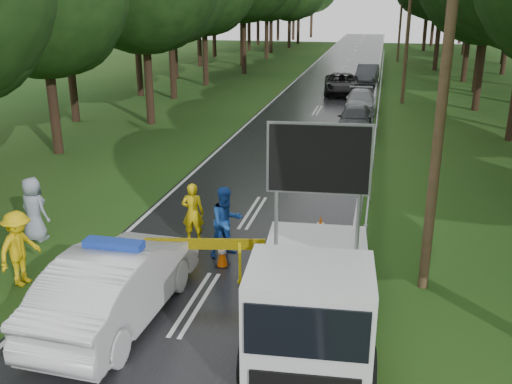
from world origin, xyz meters
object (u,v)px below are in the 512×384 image
(police_sedan, at_px, (117,284))
(queue_car_first, at_px, (355,119))
(queue_car_second, at_px, (360,101))
(queue_car_fourth, at_px, (367,74))
(civilian, at_px, (226,222))
(work_truck, at_px, (312,292))
(barrier, at_px, (205,250))
(queue_car_third, at_px, (342,84))
(officer, at_px, (193,213))

(police_sedan, bearing_deg, queue_car_first, -99.44)
(queue_car_second, xyz_separation_m, queue_car_fourth, (-0.02, 12.05, 0.12))
(civilian, relative_size, queue_car_fourth, 0.43)
(work_truck, distance_m, queue_car_second, 25.57)
(barrier, relative_size, civilian, 1.47)
(queue_car_second, height_order, queue_car_fourth, queue_car_fourth)
(police_sedan, height_order, queue_car_third, police_sedan)
(work_truck, bearing_deg, queue_car_first, 86.27)
(police_sedan, xyz_separation_m, queue_car_third, (2.41, 31.60, -0.12))
(civilian, distance_m, queue_car_first, 16.12)
(civilian, xyz_separation_m, queue_car_first, (2.58, 15.91, -0.27))
(queue_car_second, bearing_deg, civilian, -99.05)
(work_truck, relative_size, barrier, 1.91)
(barrier, height_order, officer, officer)
(civilian, height_order, queue_car_third, civilian)
(barrier, height_order, civilian, civilian)
(work_truck, height_order, queue_car_third, work_truck)
(queue_car_fourth, bearing_deg, police_sedan, -92.51)
(police_sedan, relative_size, queue_car_third, 0.98)
(police_sedan, xyz_separation_m, queue_car_fourth, (4.00, 37.65, -0.11))
(police_sedan, height_order, work_truck, work_truck)
(barrier, height_order, queue_car_fourth, queue_car_fourth)
(officer, relative_size, queue_car_first, 0.42)
(police_sedan, xyz_separation_m, civilian, (1.45, 3.69, 0.12))
(barrier, relative_size, officer, 1.62)
(queue_car_fourth, bearing_deg, queue_car_first, -86.37)
(civilian, relative_size, queue_car_first, 0.47)
(work_truck, xyz_separation_m, queue_car_second, (-0.22, 25.56, -0.52))
(officer, relative_size, civilian, 0.91)
(queue_car_third, bearing_deg, civilian, -97.66)
(queue_car_first, bearing_deg, queue_car_fourth, 90.14)
(barrier, height_order, queue_car_second, queue_car_second)
(queue_car_second, bearing_deg, barrier, -98.74)
(police_sedan, height_order, queue_car_fourth, police_sedan)
(queue_car_second, bearing_deg, police_sedan, -101.28)
(queue_car_first, xyz_separation_m, queue_car_third, (-1.62, 12.00, 0.03))
(work_truck, bearing_deg, officer, 128.24)
(police_sedan, xyz_separation_m, barrier, (1.38, 1.99, 0.05))
(officer, bearing_deg, queue_car_third, -100.40)
(police_sedan, bearing_deg, work_truck, -177.30)
(barrier, distance_m, queue_car_third, 29.63)
(queue_car_first, bearing_deg, queue_car_third, 97.74)
(queue_car_third, bearing_deg, barrier, -97.69)
(officer, distance_m, queue_car_third, 27.32)
(police_sedan, bearing_deg, queue_car_fourth, -93.90)
(police_sedan, height_order, queue_car_second, police_sedan)
(civilian, relative_size, queue_car_third, 0.37)
(work_truck, height_order, officer, work_truck)
(queue_car_fourth, bearing_deg, queue_car_third, -101.21)
(queue_car_third, height_order, queue_car_fourth, queue_car_fourth)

